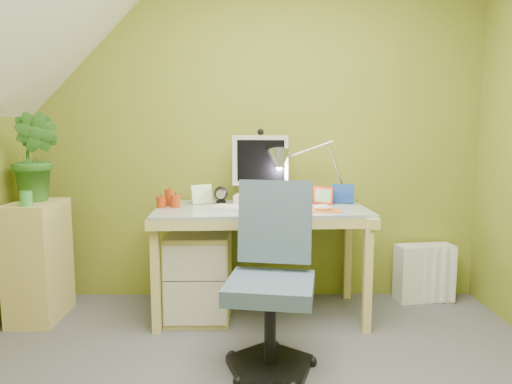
{
  "coord_description": "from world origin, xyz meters",
  "views": [
    {
      "loc": [
        -0.02,
        -1.78,
        1.22
      ],
      "look_at": [
        0.0,
        1.0,
        0.85
      ],
      "focal_mm": 33.0,
      "sensor_mm": 36.0,
      "label": 1
    }
  ],
  "objects_px": {
    "monitor": "(261,167)",
    "potted_plant": "(36,157)",
    "desk_lamp": "(327,158)",
    "task_chair": "(270,286)",
    "side_ledge": "(38,261)",
    "desk": "(261,261)",
    "radiator": "(424,273)"
  },
  "relations": [
    {
      "from": "monitor",
      "to": "potted_plant",
      "type": "height_order",
      "value": "potted_plant"
    },
    {
      "from": "side_ledge",
      "to": "radiator",
      "type": "height_order",
      "value": "side_ledge"
    },
    {
      "from": "side_ledge",
      "to": "task_chair",
      "type": "bearing_deg",
      "value": -24.8
    },
    {
      "from": "task_chair",
      "to": "radiator",
      "type": "relative_size",
      "value": 2.18
    },
    {
      "from": "potted_plant",
      "to": "desk",
      "type": "bearing_deg",
      "value": 0.5
    },
    {
      "from": "desk_lamp",
      "to": "radiator",
      "type": "distance_m",
      "value": 1.1
    },
    {
      "from": "side_ledge",
      "to": "radiator",
      "type": "distance_m",
      "value": 2.64
    },
    {
      "from": "radiator",
      "to": "side_ledge",
      "type": "bearing_deg",
      "value": 178.48
    },
    {
      "from": "desk",
      "to": "radiator",
      "type": "height_order",
      "value": "desk"
    },
    {
      "from": "potted_plant",
      "to": "task_chair",
      "type": "distance_m",
      "value": 1.75
    },
    {
      "from": "desk_lamp",
      "to": "desk",
      "type": "bearing_deg",
      "value": -159.39
    },
    {
      "from": "task_chair",
      "to": "radiator",
      "type": "height_order",
      "value": "task_chair"
    },
    {
      "from": "desk",
      "to": "desk_lamp",
      "type": "xyz_separation_m",
      "value": [
        0.45,
        0.18,
        0.67
      ]
    },
    {
      "from": "desk",
      "to": "desk_lamp",
      "type": "distance_m",
      "value": 0.82
    },
    {
      "from": "side_ledge",
      "to": "task_chair",
      "type": "xyz_separation_m",
      "value": [
        1.47,
        -0.68,
        0.06
      ]
    },
    {
      "from": "desk_lamp",
      "to": "radiator",
      "type": "xyz_separation_m",
      "value": [
        0.73,
        0.07,
        -0.82
      ]
    },
    {
      "from": "desk_lamp",
      "to": "radiator",
      "type": "height_order",
      "value": "desk_lamp"
    },
    {
      "from": "desk",
      "to": "monitor",
      "type": "height_order",
      "value": "monitor"
    },
    {
      "from": "desk",
      "to": "side_ledge",
      "type": "bearing_deg",
      "value": 179.66
    },
    {
      "from": "desk",
      "to": "potted_plant",
      "type": "height_order",
      "value": "potted_plant"
    },
    {
      "from": "task_chair",
      "to": "potted_plant",
      "type": "bearing_deg",
      "value": 162.84
    },
    {
      "from": "desk_lamp",
      "to": "potted_plant",
      "type": "height_order",
      "value": "desk_lamp"
    },
    {
      "from": "monitor",
      "to": "potted_plant",
      "type": "relative_size",
      "value": 0.86
    },
    {
      "from": "radiator",
      "to": "potted_plant",
      "type": "bearing_deg",
      "value": 177.39
    },
    {
      "from": "side_ledge",
      "to": "task_chair",
      "type": "height_order",
      "value": "task_chair"
    },
    {
      "from": "desk_lamp",
      "to": "task_chair",
      "type": "distance_m",
      "value": 1.17
    },
    {
      "from": "desk_lamp",
      "to": "potted_plant",
      "type": "relative_size",
      "value": 1.08
    },
    {
      "from": "desk_lamp",
      "to": "radiator",
      "type": "relative_size",
      "value": 1.51
    },
    {
      "from": "desk_lamp",
      "to": "side_ledge",
      "type": "relative_size",
      "value": 0.8
    },
    {
      "from": "desk_lamp",
      "to": "task_chair",
      "type": "height_order",
      "value": "desk_lamp"
    },
    {
      "from": "desk",
      "to": "monitor",
      "type": "distance_m",
      "value": 0.63
    },
    {
      "from": "side_ledge",
      "to": "potted_plant",
      "type": "distance_m",
      "value": 0.67
    }
  ]
}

